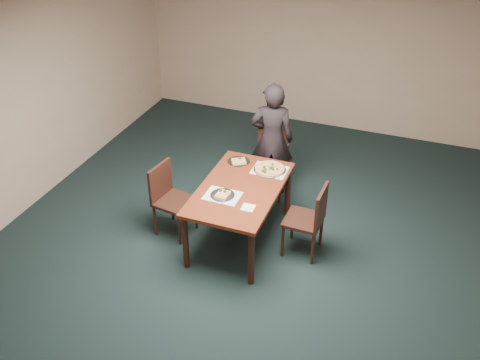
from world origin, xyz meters
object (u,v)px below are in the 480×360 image
(chair_right, at_px, (310,217))
(diner, at_px, (272,139))
(chair_far, at_px, (271,158))
(dining_table, at_px, (240,194))
(chair_left, at_px, (169,195))
(pizza_pan, at_px, (270,169))
(slice_plate_near, at_px, (222,195))
(slice_plate_far, at_px, (239,161))

(chair_right, bearing_deg, diner, -141.54)
(chair_far, height_order, diner, diner)
(dining_table, bearing_deg, diner, 89.62)
(chair_left, distance_m, diner, 1.60)
(chair_left, bearing_deg, chair_far, -25.75)
(chair_right, distance_m, pizza_pan, 0.81)
(diner, height_order, slice_plate_near, diner)
(chair_right, xyz_separation_m, diner, (-0.83, 1.13, 0.27))
(pizza_pan, relative_size, slice_plate_near, 1.41)
(chair_far, height_order, slice_plate_near, chair_far)
(dining_table, distance_m, pizza_pan, 0.53)
(pizza_pan, bearing_deg, slice_plate_near, -114.91)
(chair_left, height_order, chair_right, same)
(slice_plate_near, bearing_deg, dining_table, 61.66)
(chair_right, xyz_separation_m, pizza_pan, (-0.64, 0.43, 0.26))
(chair_right, distance_m, slice_plate_near, 1.03)
(chair_far, relative_size, chair_right, 1.00)
(dining_table, bearing_deg, chair_right, 2.91)
(slice_plate_far, bearing_deg, pizza_pan, -7.40)
(chair_far, relative_size, slice_plate_far, 3.25)
(dining_table, height_order, chair_right, chair_right)
(chair_far, xyz_separation_m, slice_plate_near, (-0.14, -1.38, 0.25))
(chair_left, height_order, slice_plate_far, chair_left)
(chair_far, height_order, slice_plate_far, chair_far)
(dining_table, relative_size, diner, 0.95)
(diner, bearing_deg, chair_far, 103.94)
(chair_far, distance_m, chair_left, 1.56)
(chair_left, height_order, slice_plate_near, chair_left)
(dining_table, relative_size, chair_left, 1.65)
(diner, bearing_deg, slice_plate_near, 70.53)
(pizza_pan, distance_m, slice_plate_near, 0.78)
(chair_left, xyz_separation_m, slice_plate_near, (0.74, -0.09, 0.25))
(diner, xyz_separation_m, pizza_pan, (0.20, -0.69, -0.02))
(dining_table, height_order, pizza_pan, pizza_pan)
(chair_left, relative_size, chair_right, 1.00)
(diner, height_order, pizza_pan, diner)
(diner, xyz_separation_m, slice_plate_far, (-0.23, -0.64, -0.03))
(chair_right, relative_size, pizza_pan, 2.30)
(chair_far, xyz_separation_m, slice_plate_far, (-0.24, -0.62, 0.25))
(diner, height_order, slice_plate_far, diner)
(chair_right, bearing_deg, chair_left, -82.03)
(pizza_pan, distance_m, slice_plate_far, 0.43)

